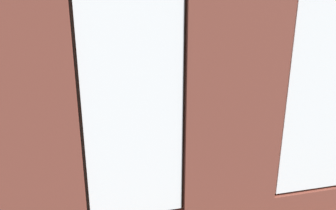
# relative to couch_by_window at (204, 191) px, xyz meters

# --- Properties ---
(ground_plane) EXTENTS (6.88, 6.40, 0.10)m
(ground_plane) POSITION_rel_couch_by_window_xyz_m (-0.02, -2.17, -0.38)
(ground_plane) COLOR #99663D
(brick_wall_with_windows) EXTENTS (6.28, 0.30, 3.50)m
(brick_wall_with_windows) POSITION_rel_couch_by_window_xyz_m (-0.02, 0.65, 1.41)
(brick_wall_with_windows) COLOR brown
(brick_wall_with_windows) RESTS_ON ground_plane
(couch_by_window) EXTENTS (1.89, 0.87, 0.80)m
(couch_by_window) POSITION_rel_couch_by_window_xyz_m (0.00, 0.00, 0.00)
(couch_by_window) COLOR black
(couch_by_window) RESTS_ON ground_plane
(couch_left) EXTENTS (0.89, 1.94, 0.80)m
(couch_left) POSITION_rel_couch_by_window_xyz_m (-2.46, -2.31, -0.00)
(couch_left) COLOR black
(couch_left) RESTS_ON ground_plane
(coffee_table) EXTENTS (1.25, 0.80, 0.42)m
(coffee_table) POSITION_rel_couch_by_window_xyz_m (0.29, -2.41, 0.03)
(coffee_table) COLOR tan
(coffee_table) RESTS_ON ground_plane
(cup_ceramic) EXTENTS (0.07, 0.07, 0.08)m
(cup_ceramic) POSITION_rel_couch_by_window_xyz_m (0.29, -2.41, 0.13)
(cup_ceramic) COLOR #33567F
(cup_ceramic) RESTS_ON coffee_table
(candle_jar) EXTENTS (0.08, 0.08, 0.13)m
(candle_jar) POSITION_rel_couch_by_window_xyz_m (0.45, -2.51, 0.15)
(candle_jar) COLOR #B7333D
(candle_jar) RESTS_ON coffee_table
(table_plant_small) EXTENTS (0.16, 0.16, 0.25)m
(table_plant_small) POSITION_rel_couch_by_window_xyz_m (0.20, -2.29, 0.22)
(table_plant_small) COLOR beige
(table_plant_small) RESTS_ON coffee_table
(remote_gray) EXTENTS (0.17, 0.14, 0.02)m
(remote_gray) POSITION_rel_couch_by_window_xyz_m (-0.05, -2.55, 0.10)
(remote_gray) COLOR #59595B
(remote_gray) RESTS_ON coffee_table
(remote_black) EXTENTS (0.11, 0.18, 0.02)m
(remote_black) POSITION_rel_couch_by_window_xyz_m (0.66, -2.29, 0.10)
(remote_black) COLOR black
(remote_black) RESTS_ON coffee_table
(media_console) EXTENTS (1.01, 0.42, 0.57)m
(media_console) POSITION_rel_couch_by_window_xyz_m (2.77, -1.74, -0.05)
(media_console) COLOR black
(media_console) RESTS_ON ground_plane
(tv_flatscreen) EXTENTS (0.91, 0.20, 0.61)m
(tv_flatscreen) POSITION_rel_couch_by_window_xyz_m (2.77, -1.74, 0.55)
(tv_flatscreen) COLOR black
(tv_flatscreen) RESTS_ON media_console
(papasan_chair) EXTENTS (1.20, 1.20, 0.73)m
(papasan_chair) POSITION_rel_couch_by_window_xyz_m (0.25, -4.13, 0.13)
(papasan_chair) COLOR olive
(papasan_chair) RESTS_ON ground_plane
(potted_plant_mid_room_small) EXTENTS (0.28, 0.28, 0.49)m
(potted_plant_mid_room_small) POSITION_rel_couch_by_window_xyz_m (-0.71, -3.31, -0.02)
(potted_plant_mid_room_small) COLOR gray
(potted_plant_mid_room_small) RESTS_ON ground_plane
(potted_plant_foreground_right) EXTENTS (0.91, 0.85, 1.27)m
(potted_plant_foreground_right) POSITION_rel_couch_by_window_xyz_m (2.47, -4.32, 0.46)
(potted_plant_foreground_right) COLOR beige
(potted_plant_foreground_right) RESTS_ON ground_plane
(potted_plant_near_tv) EXTENTS (1.00, 0.98, 1.22)m
(potted_plant_near_tv) POSITION_rel_couch_by_window_xyz_m (2.22, -0.78, 0.36)
(potted_plant_near_tv) COLOR #47423D
(potted_plant_near_tv) RESTS_ON ground_plane
(potted_plant_beside_window_right) EXTENTS (1.07, 1.03, 1.47)m
(potted_plant_beside_window_right) POSITION_rel_couch_by_window_xyz_m (1.68, 0.10, 0.31)
(potted_plant_beside_window_right) COLOR #47423D
(potted_plant_beside_window_right) RESTS_ON ground_plane
(potted_plant_by_left_couch) EXTENTS (0.23, 0.23, 0.45)m
(potted_plant_by_left_couch) POSITION_rel_couch_by_window_xyz_m (-2.06, -3.72, -0.05)
(potted_plant_by_left_couch) COLOR #47423D
(potted_plant_by_left_couch) RESTS_ON ground_plane
(potted_plant_corner_near_left) EXTENTS (0.80, 0.79, 1.30)m
(potted_plant_corner_near_left) POSITION_rel_couch_by_window_xyz_m (-2.62, -4.37, 0.42)
(potted_plant_corner_near_left) COLOR brown
(potted_plant_corner_near_left) RESTS_ON ground_plane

